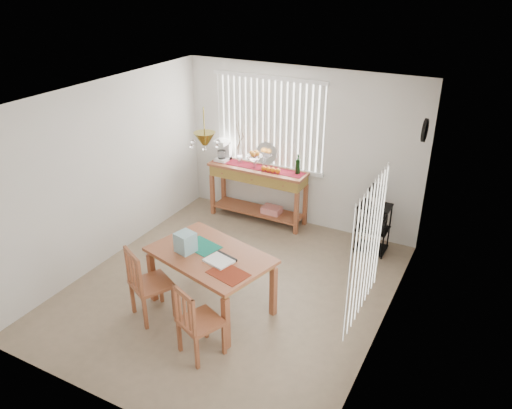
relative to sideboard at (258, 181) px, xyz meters
The scene contains 10 objects.
ground 2.20m from the sideboard, 72.98° to the right, with size 4.00×4.50×0.01m, color gray.
room_shell 2.29m from the sideboard, 72.79° to the right, with size 4.20×4.70×2.70m.
sideboard is the anchor object (origin of this frame).
sideboard_items 0.47m from the sideboard, behind, with size 1.60×0.40×0.73m.
wire_cart 2.03m from the sideboard, ahead, with size 0.45×0.36×0.77m.
cart_items 2.03m from the sideboard, ahead, with size 0.18×0.22×0.32m.
dining_table 2.51m from the sideboard, 76.14° to the right, with size 1.66×1.28×0.79m.
table_items 2.57m from the sideboard, 80.30° to the right, with size 1.11×0.79×0.25m.
chair_left 2.96m from the sideboard, 89.52° to the right, with size 0.60×0.60×0.97m.
chair_right 3.38m from the sideboard, 73.99° to the right, with size 0.55×0.55×0.91m.
Camera 1 is at (2.90, -4.79, 3.97)m, focal length 35.00 mm.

